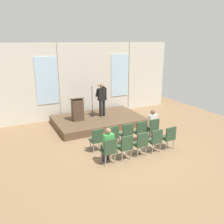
% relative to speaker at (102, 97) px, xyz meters
% --- Properties ---
extents(ground_plane, '(13.77, 13.77, 0.00)m').
position_rel_speaker_xyz_m(ground_plane, '(-0.27, -3.60, -1.34)').
color(ground_plane, '#846647').
extents(rear_partition, '(10.59, 0.14, 4.02)m').
position_rel_speaker_xyz_m(rear_partition, '(-0.25, 1.57, 0.67)').
color(rear_partition, beige).
rests_on(rear_partition, ground).
extents(stage_platform, '(4.38, 2.83, 0.35)m').
position_rel_speaker_xyz_m(stage_platform, '(-0.27, -0.14, -1.17)').
color(stage_platform, brown).
rests_on(stage_platform, ground).
extents(speaker, '(0.52, 0.69, 1.71)m').
position_rel_speaker_xyz_m(speaker, '(0.00, 0.00, 0.00)').
color(speaker, black).
rests_on(speaker, stage_platform).
extents(mic_stand, '(0.28, 0.28, 1.56)m').
position_rel_speaker_xyz_m(mic_stand, '(-0.43, 0.25, -0.66)').
color(mic_stand, black).
rests_on(mic_stand, stage_platform).
extents(lectern, '(0.60, 0.48, 1.16)m').
position_rel_speaker_xyz_m(lectern, '(-1.35, -0.09, -0.44)').
color(lectern, '#4C3828').
rests_on(lectern, stage_platform).
extents(chair_r0_c0, '(0.46, 0.44, 0.94)m').
position_rel_speaker_xyz_m(chair_r0_c0, '(-1.57, -3.00, -0.81)').
color(chair_r0_c0, '#99999E').
rests_on(chair_r0_c0, ground).
extents(chair_r0_c1, '(0.46, 0.44, 0.94)m').
position_rel_speaker_xyz_m(chair_r0_c1, '(-0.92, -3.00, -0.81)').
color(chair_r0_c1, '#99999E').
rests_on(chair_r0_c1, ground).
extents(chair_r0_c2, '(0.46, 0.44, 0.94)m').
position_rel_speaker_xyz_m(chair_r0_c2, '(-0.27, -3.00, -0.81)').
color(chair_r0_c2, '#99999E').
rests_on(chair_r0_c2, ground).
extents(chair_r0_c3, '(0.46, 0.44, 0.94)m').
position_rel_speaker_xyz_m(chair_r0_c3, '(0.38, -3.00, -0.81)').
color(chair_r0_c3, '#99999E').
rests_on(chair_r0_c3, ground).
extents(chair_r0_c4, '(0.46, 0.44, 0.94)m').
position_rel_speaker_xyz_m(chair_r0_c4, '(1.04, -3.00, -0.81)').
color(chair_r0_c4, '#99999E').
rests_on(chair_r0_c4, ground).
extents(audience_r0_c4, '(0.36, 0.39, 1.33)m').
position_rel_speaker_xyz_m(audience_r0_c4, '(1.04, -2.92, -0.61)').
color(audience_r0_c4, '#2D2D33').
rests_on(audience_r0_c4, ground).
extents(chair_r1_c0, '(0.46, 0.44, 0.94)m').
position_rel_speaker_xyz_m(chair_r1_c0, '(-1.57, -4.06, -0.81)').
color(chair_r1_c0, '#99999E').
rests_on(chair_r1_c0, ground).
extents(audience_r1_c0, '(0.36, 0.39, 1.30)m').
position_rel_speaker_xyz_m(audience_r1_c0, '(-1.57, -3.97, -0.62)').
color(audience_r1_c0, '#2D2D33').
rests_on(audience_r1_c0, ground).
extents(chair_r1_c1, '(0.46, 0.44, 0.94)m').
position_rel_speaker_xyz_m(chair_r1_c1, '(-0.92, -4.06, -0.81)').
color(chair_r1_c1, '#99999E').
rests_on(chair_r1_c1, ground).
extents(chair_r1_c2, '(0.46, 0.44, 0.94)m').
position_rel_speaker_xyz_m(chair_r1_c2, '(-0.27, -4.06, -0.81)').
color(chair_r1_c2, '#99999E').
rests_on(chair_r1_c2, ground).
extents(chair_r1_c3, '(0.46, 0.44, 0.94)m').
position_rel_speaker_xyz_m(chair_r1_c3, '(0.38, -4.06, -0.81)').
color(chair_r1_c3, '#99999E').
rests_on(chair_r1_c3, ground).
extents(chair_r1_c4, '(0.46, 0.44, 0.94)m').
position_rel_speaker_xyz_m(chair_r1_c4, '(1.04, -4.06, -0.81)').
color(chair_r1_c4, '#99999E').
rests_on(chair_r1_c4, ground).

